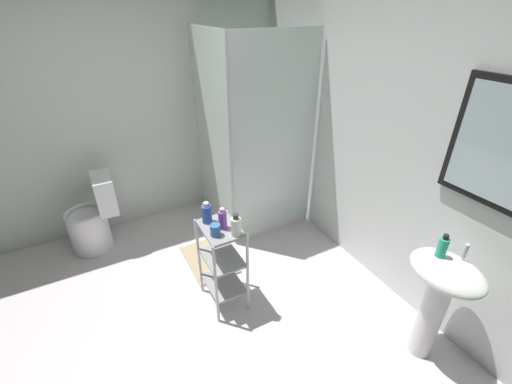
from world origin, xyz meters
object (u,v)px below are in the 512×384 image
object	(u,v)px
toilet	(93,220)
storage_cart	(222,259)
conditioner_bottle_purple	(223,219)
shampoo_bottle_blue	(207,213)
rinse_cup	(215,230)
lotion_bottle_white	(236,226)
hand_soap_bottle	(443,247)
shower_stall	(249,182)
bath_mat	(209,259)
pedestal_sink	(440,291)

from	to	relation	value
toilet	storage_cart	size ratio (longest dim) A/B	1.03
storage_cart	conditioner_bottle_purple	distance (m)	0.38
shampoo_bottle_blue	rinse_cup	world-z (taller)	shampoo_bottle_blue
shampoo_bottle_blue	conditioner_bottle_purple	size ratio (longest dim) A/B	1.01
storage_cart	shampoo_bottle_blue	distance (m)	0.40
lotion_bottle_white	rinse_cup	world-z (taller)	lotion_bottle_white
lotion_bottle_white	hand_soap_bottle	bearing A→B (deg)	48.22
shower_stall	conditioner_bottle_purple	size ratio (longest dim) A/B	11.91
hand_soap_bottle	rinse_cup	distance (m)	1.46
shower_stall	rinse_cup	size ratio (longest dim) A/B	22.86
shampoo_bottle_blue	lotion_bottle_white	bearing A→B (deg)	26.56
toilet	storage_cart	xyz separation A→B (m)	(1.25, 0.84, 0.12)
lotion_bottle_white	bath_mat	xyz separation A→B (m)	(-0.65, -0.00, -0.81)
pedestal_sink	shower_stall	bearing A→B (deg)	-171.98
pedestal_sink	lotion_bottle_white	xyz separation A→B (m)	(-0.95, -0.97, 0.23)
pedestal_sink	bath_mat	world-z (taller)	pedestal_sink
hand_soap_bottle	shampoo_bottle_blue	size ratio (longest dim) A/B	0.94
hand_soap_bottle	pedestal_sink	bearing A→B (deg)	-6.23
shower_stall	hand_soap_bottle	distance (m)	2.07
pedestal_sink	rinse_cup	bearing A→B (deg)	-132.71
pedestal_sink	bath_mat	size ratio (longest dim) A/B	1.35
lotion_bottle_white	rinse_cup	distance (m)	0.15
shower_stall	toilet	world-z (taller)	shower_stall
storage_cart	bath_mat	bearing A→B (deg)	172.91
toilet	pedestal_sink	bearing A→B (deg)	38.72
hand_soap_bottle	rinse_cup	bearing A→B (deg)	-130.24
toilet	hand_soap_bottle	world-z (taller)	hand_soap_bottle
pedestal_sink	conditioner_bottle_purple	xyz separation A→B (m)	(-1.07, -1.02, 0.24)
conditioner_bottle_purple	rinse_cup	bearing A→B (deg)	-56.35
lotion_bottle_white	pedestal_sink	bearing A→B (deg)	45.54
shower_stall	hand_soap_bottle	world-z (taller)	shower_stall
rinse_cup	bath_mat	distance (m)	0.98
toilet	shampoo_bottle_blue	world-z (taller)	shampoo_bottle_blue
toilet	lotion_bottle_white	size ratio (longest dim) A/B	4.43
hand_soap_bottle	shampoo_bottle_blue	xyz separation A→B (m)	(-1.12, -1.10, -0.06)
pedestal_sink	rinse_cup	xyz separation A→B (m)	(-1.02, -1.10, 0.20)
shower_stall	bath_mat	distance (m)	0.95
lotion_bottle_white	rinse_cup	xyz separation A→B (m)	(-0.06, -0.13, -0.03)
conditioner_bottle_purple	bath_mat	world-z (taller)	conditioner_bottle_purple
pedestal_sink	rinse_cup	size ratio (longest dim) A/B	9.26
toilet	shower_stall	bearing A→B (deg)	80.64
storage_cart	conditioner_bottle_purple	size ratio (longest dim) A/B	4.41
shower_stall	toilet	xyz separation A→B (m)	(-0.26, -1.58, -0.15)
lotion_bottle_white	storage_cart	bearing A→B (deg)	-153.31
pedestal_sink	rinse_cup	distance (m)	1.51
lotion_bottle_white	shampoo_bottle_blue	bearing A→B (deg)	-153.44
rinse_cup	toilet	bearing A→B (deg)	-149.64
pedestal_sink	shampoo_bottle_blue	bearing A→B (deg)	-137.62
hand_soap_bottle	conditioner_bottle_purple	size ratio (longest dim) A/B	0.95
storage_cart	conditioner_bottle_purple	world-z (taller)	conditioner_bottle_purple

